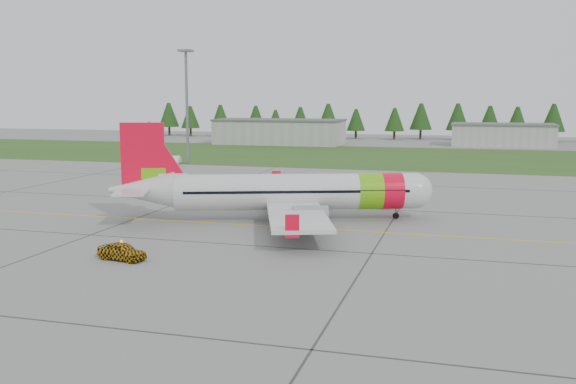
% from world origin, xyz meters
% --- Properties ---
extents(ground, '(320.00, 320.00, 0.00)m').
position_xyz_m(ground, '(0.00, 0.00, 0.00)').
color(ground, gray).
rests_on(ground, ground).
extents(aircraft, '(30.84, 29.26, 9.68)m').
position_xyz_m(aircraft, '(-0.02, 11.54, 2.79)').
color(aircraft, silver).
rests_on(aircraft, ground).
extents(follow_me_car, '(1.59, 1.78, 3.89)m').
position_xyz_m(follow_me_car, '(-7.80, -7.01, 1.95)').
color(follow_me_car, '#E0A10C').
rests_on(follow_me_car, ground).
extents(service_van, '(1.93, 1.87, 4.51)m').
position_xyz_m(service_van, '(-34.16, 57.14, 2.26)').
color(service_van, white).
rests_on(service_van, ground).
extents(grass_strip, '(320.00, 50.00, 0.03)m').
position_xyz_m(grass_strip, '(0.00, 82.00, 0.01)').
color(grass_strip, '#30561E').
rests_on(grass_strip, ground).
extents(taxi_guideline, '(120.00, 0.25, 0.02)m').
position_xyz_m(taxi_guideline, '(0.00, 8.00, 0.01)').
color(taxi_guideline, gold).
rests_on(taxi_guideline, ground).
extents(hangar_west, '(32.00, 14.00, 6.00)m').
position_xyz_m(hangar_west, '(-30.00, 110.00, 3.00)').
color(hangar_west, '#A8A8A3').
rests_on(hangar_west, ground).
extents(hangar_east, '(24.00, 12.00, 5.20)m').
position_xyz_m(hangar_east, '(25.00, 118.00, 2.60)').
color(hangar_east, '#A8A8A3').
rests_on(hangar_east, ground).
extents(floodlight_mast, '(0.50, 0.50, 20.00)m').
position_xyz_m(floodlight_mast, '(-32.00, 58.00, 10.00)').
color(floodlight_mast, slate).
rests_on(floodlight_mast, ground).
extents(treeline, '(160.00, 8.00, 10.00)m').
position_xyz_m(treeline, '(0.00, 138.00, 5.00)').
color(treeline, '#1C3F14').
rests_on(treeline, ground).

